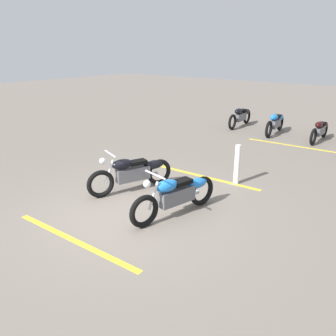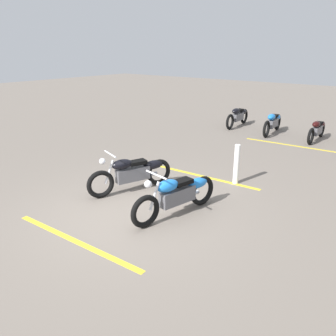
# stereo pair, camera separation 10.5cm
# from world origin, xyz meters

# --- Properties ---
(ground_plane) EXTENTS (60.00, 60.00, 0.00)m
(ground_plane) POSITION_xyz_m (0.00, 0.00, 0.00)
(ground_plane) COLOR slate
(motorcycle_bright_foreground) EXTENTS (2.21, 0.71, 1.04)m
(motorcycle_bright_foreground) POSITION_xyz_m (0.57, -0.82, 0.46)
(motorcycle_bright_foreground) COLOR black
(motorcycle_bright_foreground) RESTS_ON ground
(motorcycle_dark_foreground) EXTENTS (2.13, 0.90, 1.04)m
(motorcycle_dark_foreground) POSITION_xyz_m (0.93, 0.80, 0.46)
(motorcycle_dark_foreground) COLOR black
(motorcycle_dark_foreground) RESTS_ON ground
(motorcycle_row_left) EXTENTS (2.05, 0.26, 0.77)m
(motorcycle_row_left) POSITION_xyz_m (8.70, -1.34, 0.42)
(motorcycle_row_left) COLOR black
(motorcycle_row_left) RESTS_ON ground
(motorcycle_row_center) EXTENTS (2.22, 0.39, 0.84)m
(motorcycle_row_center) POSITION_xyz_m (8.78, 0.42, 0.46)
(motorcycle_row_center) COLOR black
(motorcycle_row_center) RESTS_ON ground
(motorcycle_row_right) EXTENTS (2.21, 0.34, 0.83)m
(motorcycle_row_right) POSITION_xyz_m (9.14, 2.17, 0.45)
(motorcycle_row_right) COLOR black
(motorcycle_row_right) RESTS_ON ground
(bollard_post) EXTENTS (0.14, 0.14, 1.04)m
(bollard_post) POSITION_xyz_m (2.88, -0.97, 0.52)
(bollard_post) COLOR white
(bollard_post) RESTS_ON ground
(parking_stripe_near) EXTENTS (0.26, 3.20, 0.01)m
(parking_stripe_near) POSITION_xyz_m (-1.43, 0.01, 0.00)
(parking_stripe_near) COLOR yellow
(parking_stripe_near) RESTS_ON ground
(parking_stripe_mid) EXTENTS (0.26, 3.20, 0.01)m
(parking_stripe_mid) POSITION_xyz_m (2.79, -0.08, 0.00)
(parking_stripe_mid) COLOR yellow
(parking_stripe_mid) RESTS_ON ground
(parking_stripe_far) EXTENTS (0.26, 3.20, 0.01)m
(parking_stripe_far) POSITION_xyz_m (7.41, -0.76, 0.00)
(parking_stripe_far) COLOR yellow
(parking_stripe_far) RESTS_ON ground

